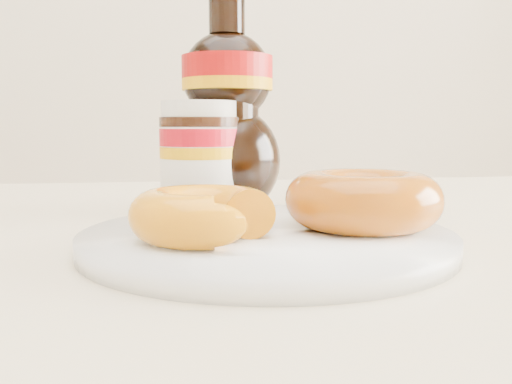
{
  "coord_description": "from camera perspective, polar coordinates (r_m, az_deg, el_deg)",
  "views": [
    {
      "loc": [
        -0.05,
        -0.35,
        0.84
      ],
      "look_at": [
        0.02,
        0.09,
        0.79
      ],
      "focal_mm": 40.0,
      "sensor_mm": 36.0,
      "label": 1
    }
  ],
  "objects": [
    {
      "name": "dining_table",
      "position": [
        0.48,
        -2.08,
        -14.03
      ],
      "size": [
        1.4,
        0.9,
        0.75
      ],
      "color": "beige",
      "rests_on": "ground"
    },
    {
      "name": "plate",
      "position": [
        0.41,
        1.07,
        -4.73
      ],
      "size": [
        0.26,
        0.26,
        0.01
      ],
      "color": "white",
      "rests_on": "dining_table"
    },
    {
      "name": "donut_bitten",
      "position": [
        0.37,
        -5.34,
        -2.27
      ],
      "size": [
        0.1,
        0.1,
        0.03
      ],
      "primitive_type": "torus",
      "rotation": [
        0.0,
        0.0,
        -0.05
      ],
      "color": "orange",
      "rests_on": "plate"
    },
    {
      "name": "donut_whole",
      "position": [
        0.42,
        10.67,
        -0.77
      ],
      "size": [
        0.15,
        0.15,
        0.04
      ],
      "primitive_type": "torus",
      "rotation": [
        0.0,
        0.0,
        0.4
      ],
      "color": "#AC450B",
      "rests_on": "plate"
    },
    {
      "name": "nutella_jar",
      "position": [
        0.57,
        -5.64,
        3.87
      ],
      "size": [
        0.08,
        0.08,
        0.11
      ],
      "rotation": [
        0.0,
        0.0,
        0.01
      ],
      "color": "white",
      "rests_on": "dining_table"
    },
    {
      "name": "syrup_bottle",
      "position": [
        0.59,
        -2.87,
        8.5
      ],
      "size": [
        0.13,
        0.12,
        0.21
      ],
      "primitive_type": null,
      "rotation": [
        0.0,
        0.0,
        -0.25
      ],
      "color": "black",
      "rests_on": "dining_table"
    }
  ]
}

